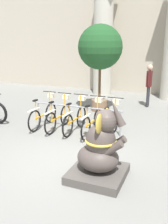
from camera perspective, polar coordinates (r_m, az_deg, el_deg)
The scene contains 12 objects.
ground_plane at distance 5.90m, azimuth -3.94°, elevation -10.93°, with size 60.00×60.00×0.00m, color slate.
building_facade at distance 13.51m, azimuth 13.02°, elevation 16.95°, with size 20.00×0.20×6.00m.
column_left at distance 12.96m, azimuth 4.39°, elevation 15.69°, with size 1.19×1.19×5.16m.
bike_rack at distance 7.59m, azimuth -1.66°, elevation -0.02°, with size 2.85×0.05×0.77m.
bicycle_0 at distance 8.07m, azimuth -9.22°, elevation -0.49°, with size 0.48×1.66×1.08m.
bicycle_1 at distance 7.78m, azimuth -5.76°, elevation -0.98°, with size 0.48×1.66×1.08m.
bicycle_2 at distance 7.54m, azimuth -1.97°, elevation -1.44°, with size 0.48×1.66×1.08m.
bicycle_3 at distance 7.32m, azimuth 1.98°, elevation -2.00°, with size 0.48×1.66×1.08m.
bicycle_4 at distance 7.14m, azimuth 6.16°, elevation -2.56°, with size 0.48×1.66×1.08m.
elephant_statue at distance 4.96m, azimuth 3.68°, elevation -9.07°, with size 1.08×1.08×1.69m.
person_pedestrian at distance 10.65m, azimuth 14.64°, elevation 6.73°, with size 0.23×0.47×1.75m.
potted_tree at distance 9.60m, azimuth 3.71°, elevation 14.12°, with size 1.67×1.67×3.28m.
Camera 1 is at (2.39, -4.70, 2.66)m, focal length 40.00 mm.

